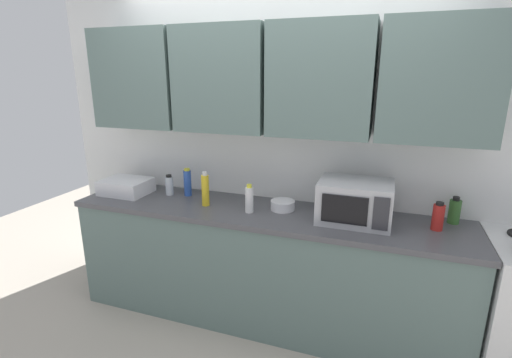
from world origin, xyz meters
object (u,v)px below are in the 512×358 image
Objects in this scene: bottle_green_oil at (454,211)px; bowl_ceramic_small at (283,205)px; microwave at (355,202)px; bottle_blue_cleaner at (188,182)px; bottle_white_jar at (249,199)px; bottle_clear_tall at (169,185)px; bottle_red_sauce at (438,217)px; dish_rack at (126,186)px; bottle_yellow_mustard at (205,190)px.

bottle_green_oil reaches higher than bowl_ceramic_small.
microwave is 1.35m from bottle_blue_cleaner.
bottle_green_oil is at bearing 11.28° from bottle_white_jar.
microwave is at bearing -2.96° from bottle_clear_tall.
bottle_blue_cleaner is (-1.34, 0.11, -0.03)m from microwave.
bowl_ceramic_small is (-1.03, 0.02, -0.05)m from bottle_red_sauce.
bottle_blue_cleaner is at bearing 177.58° from bottle_red_sauce.
bottle_clear_tall is 2.01m from bottle_red_sauce.
bottle_white_jar is 1.25m from bottle_red_sauce.
microwave reaches higher than dish_rack.
bottle_white_jar reaches higher than bottle_green_oil.
bottle_clear_tall is 0.91× the size of bottle_green_oil.
bottle_green_oil is at bearing 16.63° from microwave.
bottle_yellow_mustard reaches higher than bottle_white_jar.
bottle_green_oil is (0.12, 0.16, -0.00)m from bottle_red_sauce.
microwave reaches higher than bottle_blue_cleaner.
bottle_green_oil reaches higher than dish_rack.
bottle_blue_cleaner is at bearing 175.34° from microwave.
microwave is 0.53m from bowl_ceramic_small.
microwave reaches higher than bottle_green_oil.
bottle_green_oil is at bearing 4.71° from dish_rack.
bottle_yellow_mustard is (0.76, -0.04, 0.06)m from dish_rack.
dish_rack is 0.37m from bottle_clear_tall.
bottle_white_jar is (-0.73, -0.08, -0.04)m from microwave.
bottle_red_sauce is at bearing -1.32° from bottle_clear_tall.
bottle_blue_cleaner is 0.64m from bottle_white_jar.
bottle_yellow_mustard reaches higher than bowl_ceramic_small.
microwave is 1.09m from bottle_yellow_mustard.
microwave is 0.52m from bottle_red_sauce.
bottle_blue_cleaner reaches higher than bottle_white_jar.
microwave is at bearing -4.66° from bottle_blue_cleaner.
bottle_white_jar reaches higher than bottle_red_sauce.
bottle_blue_cleaner is 1.28× the size of bowl_ceramic_small.
bowl_ceramic_small is at bearing 10.66° from bottle_yellow_mustard.
bowl_ceramic_small is (0.58, 0.11, -0.09)m from bottle_yellow_mustard.
bottle_white_jar reaches higher than bowl_ceramic_small.
microwave is at bearing 6.45° from bottle_white_jar.
bottle_blue_cleaner is 1.23× the size of bottle_green_oil.
microwave is 2.28× the size of bottle_white_jar.
bottle_green_oil is (0.63, 0.19, -0.06)m from microwave.
bottle_yellow_mustard reaches higher than bottle_green_oil.
bottle_red_sauce is at bearing 1.12° from dish_rack.
bottle_green_oil is at bearing 3.02° from bottle_clear_tall.
dish_rack is 1.34m from bowl_ceramic_small.
bottle_clear_tall is at bearing 177.04° from microwave.
bowl_ceramic_small is (1.34, 0.07, -0.03)m from dish_rack.
microwave reaches higher than bottle_yellow_mustard.
microwave is at bearing -163.37° from bottle_green_oil.
bottle_clear_tall is 2.13m from bottle_green_oil.
bowl_ceramic_small is at bearing 174.31° from microwave.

